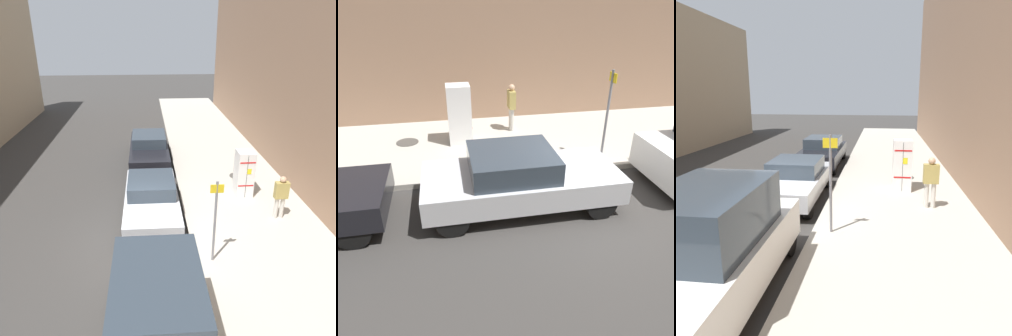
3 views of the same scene
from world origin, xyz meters
TOP-DOWN VIEW (x-y plane):
  - ground_plane at (0.00, 0.00)m, footprint 80.00×80.00m
  - sidewalk_slab at (-3.86, 0.00)m, footprint 4.68×44.00m
  - discarded_refrigerator at (-4.00, -2.77)m, footprint 0.67×0.72m
  - manhole_cover at (-4.27, -4.47)m, footprint 0.70×0.70m
  - street_sign_post at (-2.02, 1.15)m, footprint 0.36×0.07m
  - pedestrian_walking_far at (-4.77, -0.94)m, footprint 0.46×0.22m
  - parked_sedan_dark at (-0.34, -6.93)m, footprint 1.87×4.69m
  - parked_sedan_silver at (-0.34, -1.70)m, footprint 1.87×4.37m
  - parked_van_white at (-0.34, 3.92)m, footprint 1.98×4.62m

SIDE VIEW (x-z plane):
  - ground_plane at x=0.00m, z-range 0.00..0.00m
  - sidewalk_slab at x=-3.86m, z-range 0.00..0.15m
  - manhole_cover at x=-4.27m, z-range 0.15..0.17m
  - parked_sedan_silver at x=-0.34m, z-range 0.03..1.41m
  - parked_sedan_dark at x=-0.34m, z-range 0.03..1.44m
  - parked_van_white at x=-0.34m, z-range -0.02..2.11m
  - pedestrian_walking_far at x=-4.77m, z-range 0.27..1.86m
  - discarded_refrigerator at x=-4.00m, z-range 0.16..1.99m
  - street_sign_post at x=-2.02m, z-range 0.31..2.82m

